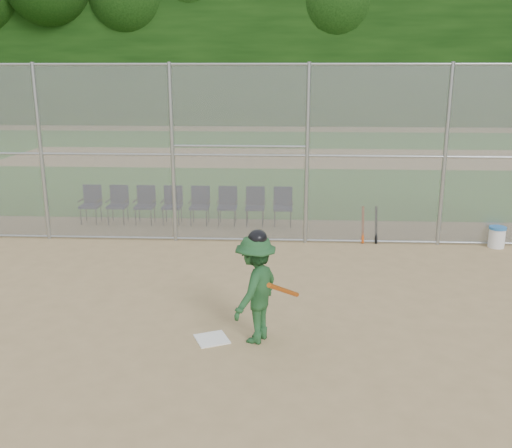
{
  "coord_description": "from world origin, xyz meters",
  "views": [
    {
      "loc": [
        0.53,
        -7.57,
        3.84
      ],
      "look_at": [
        0.0,
        2.5,
        1.1
      ],
      "focal_mm": 40.0,
      "sensor_mm": 36.0,
      "label": 1
    }
  ],
  "objects_px": {
    "chair_0": "(90,205)",
    "batter_at_plate": "(256,288)",
    "home_plate": "(212,339)",
    "water_cooler": "(497,237)"
  },
  "relations": [
    {
      "from": "chair_0",
      "to": "batter_at_plate",
      "type": "bearing_deg",
      "value": -54.26
    },
    {
      "from": "home_plate",
      "to": "chair_0",
      "type": "distance_m",
      "value": 7.56
    },
    {
      "from": "batter_at_plate",
      "to": "home_plate",
      "type": "bearing_deg",
      "value": -177.33
    },
    {
      "from": "home_plate",
      "to": "chair_0",
      "type": "xyz_separation_m",
      "value": [
        -3.95,
        6.42,
        0.47
      ]
    },
    {
      "from": "home_plate",
      "to": "water_cooler",
      "type": "height_order",
      "value": "water_cooler"
    },
    {
      "from": "home_plate",
      "to": "batter_at_plate",
      "type": "bearing_deg",
      "value": 2.67
    },
    {
      "from": "batter_at_plate",
      "to": "water_cooler",
      "type": "bearing_deg",
      "value": 43.11
    },
    {
      "from": "water_cooler",
      "to": "chair_0",
      "type": "bearing_deg",
      "value": 170.71
    },
    {
      "from": "home_plate",
      "to": "batter_at_plate",
      "type": "distance_m",
      "value": 1.03
    },
    {
      "from": "batter_at_plate",
      "to": "chair_0",
      "type": "height_order",
      "value": "batter_at_plate"
    }
  ]
}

